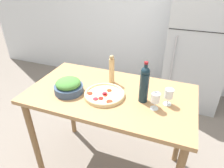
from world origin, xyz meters
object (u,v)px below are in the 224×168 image
object	(u,v)px
salad_bowl	(69,86)
homemade_pizza	(104,94)
pepper_mill	(112,69)
wine_bottle	(144,84)
wine_glass_near	(155,99)
refrigerator	(196,52)
wine_glass_far	(169,94)

from	to	relation	value
salad_bowl	homemade_pizza	bearing A→B (deg)	9.09
pepper_mill	homemade_pizza	world-z (taller)	pepper_mill
wine_bottle	pepper_mill	bearing A→B (deg)	150.36
salad_bowl	homemade_pizza	xyz separation A→B (m)	(0.30, 0.05, -0.04)
wine_glass_near	salad_bowl	world-z (taller)	wine_glass_near
refrigerator	wine_glass_far	size ratio (longest dim) A/B	12.41
wine_glass_far	refrigerator	bearing A→B (deg)	82.00
wine_bottle	salad_bowl	size ratio (longest dim) A/B	1.38
homemade_pizza	pepper_mill	bearing A→B (deg)	96.24
salad_bowl	pepper_mill	bearing A→B (deg)	45.70
wine_bottle	pepper_mill	distance (m)	0.38
pepper_mill	refrigerator	bearing A→B (deg)	62.17
salad_bowl	homemade_pizza	size ratio (longest dim) A/B	0.73
wine_glass_far	pepper_mill	size ratio (longest dim) A/B	0.50
wine_bottle	pepper_mill	size ratio (longest dim) A/B	1.26
wine_bottle	salad_bowl	xyz separation A→B (m)	(-0.60, -0.09, -0.10)
wine_bottle	wine_glass_far	size ratio (longest dim) A/B	2.50
wine_bottle	wine_glass_near	distance (m)	0.14
wine_glass_far	wine_glass_near	bearing A→B (deg)	-132.29
wine_bottle	homemade_pizza	size ratio (longest dim) A/B	1.01
pepper_mill	homemade_pizza	bearing A→B (deg)	-83.76
refrigerator	wine_glass_near	world-z (taller)	refrigerator
wine_bottle	salad_bowl	bearing A→B (deg)	-171.22
refrigerator	salad_bowl	bearing A→B (deg)	-121.09
wine_bottle	pepper_mill	xyz separation A→B (m)	(-0.33, 0.19, -0.03)
wine_bottle	pepper_mill	world-z (taller)	wine_bottle
wine_glass_far	homemade_pizza	world-z (taller)	wine_glass_far
refrigerator	wine_glass_near	bearing A→B (deg)	-100.39
wine_glass_near	wine_glass_far	xyz separation A→B (m)	(0.08, 0.09, 0.00)
homemade_pizza	wine_glass_near	bearing A→B (deg)	-3.31
wine_glass_near	homemade_pizza	distance (m)	0.41
homemade_pizza	wine_glass_far	bearing A→B (deg)	7.95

